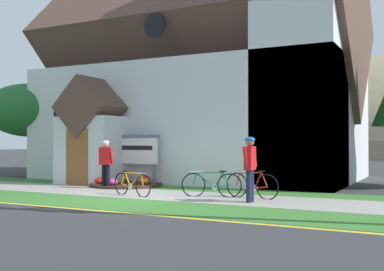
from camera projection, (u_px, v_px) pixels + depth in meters
name	position (u px, v px, depth m)	size (l,w,h in m)	color
ground	(191.00, 188.00, 17.00)	(140.00, 140.00, 0.00)	#333335
sidewalk_slab	(109.00, 192.00, 15.63)	(32.00, 2.56, 0.01)	#99968E
grass_verge	(58.00, 199.00, 13.54)	(32.00, 2.16, 0.01)	#38722D
church_lawn	(143.00, 186.00, 17.46)	(24.00, 1.55, 0.01)	#38722D
curb_paint_stripe	(24.00, 205.00, 12.44)	(28.00, 0.16, 0.01)	yellow
church_building	(209.00, 75.00, 21.41)	(13.77, 10.14, 13.19)	silver
church_sign	(135.00, 151.00, 18.09)	(2.08, 0.14, 1.89)	slate
flower_bed	(126.00, 184.00, 17.57)	(2.64, 2.64, 0.34)	#382319
bicycle_yellow	(252.00, 185.00, 13.86)	(1.74, 0.40, 0.83)	black
bicycle_silver	(212.00, 184.00, 14.14)	(1.72, 0.58, 0.81)	black
bicycle_red	(132.00, 184.00, 14.47)	(1.68, 0.57, 0.77)	black
cyclist_in_red_jersey	(106.00, 160.00, 16.68)	(0.65, 0.30, 1.68)	black
cyclist_in_yellow_jersey	(250.00, 163.00, 12.88)	(0.30, 0.84, 1.77)	#191E38
yard_deciduous_tree	(31.00, 111.00, 22.77)	(4.27, 4.27, 4.37)	#3D2D1E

